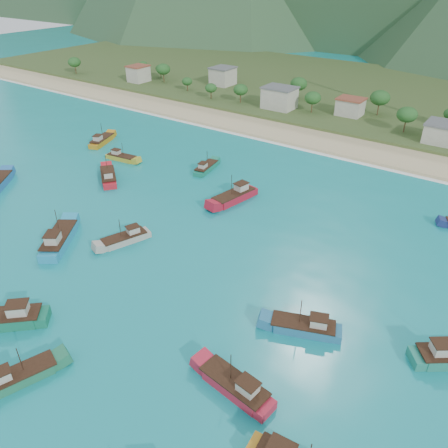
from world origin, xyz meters
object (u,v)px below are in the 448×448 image
Objects in this scene: boat_13 at (304,328)px; boat_21 at (206,168)px; boat_12 at (5,320)px; boat_17 at (19,377)px; boat_0 at (108,177)px; boat_8 at (102,141)px; boat_4 at (122,158)px; boat_19 at (234,197)px; boat_16 at (59,240)px; boat_18 at (125,239)px; boat_26 at (236,387)px.

boat_13 reaches higher than boat_21.
boat_17 is (10.93, -4.88, -0.23)m from boat_12.
boat_0 is 0.98× the size of boat_8.
boat_0 is 60.44m from boat_17.
boat_4 is 0.76× the size of boat_19.
boat_21 is (16.12, 18.57, -0.19)m from boat_0.
boat_8 is at bearing 90.23° from boat_0.
boat_16 reaches higher than boat_12.
boat_13 is 48.74m from boat_16.
boat_18 is 0.92× the size of boat_26.
boat_8 is at bearing 65.65° from boat_26.
boat_0 reaches higher than boat_17.
boat_0 is at bearing 146.60° from boat_17.
boat_0 is 0.99× the size of boat_26.
boat_4 is at bearing 86.01° from boat_16.
boat_0 is at bearing 26.80° from boat_19.
boat_21 is at bearing -16.95° from boat_8.
boat_8 is (-14.18, 5.53, 0.15)m from boat_4.
boat_13 is 41.87m from boat_19.
boat_18 is 1.04× the size of boat_21.
boat_4 is 0.91× the size of boat_17.
boat_13 is at bearing -99.62° from boat_12.
boat_16 reaches higher than boat_21.
boat_12 is (25.72, -43.18, 0.11)m from boat_0.
boat_18 is at bearing 131.84° from boat_17.
boat_13 is at bearing 148.88° from boat_19.
boat_16 is at bearing 58.99° from boat_18.
boat_12 is 1.13× the size of boat_18.
boat_17 is 1.08× the size of boat_21.
boat_13 is at bearing 67.59° from boat_17.
boat_0 is 0.86× the size of boat_16.
boat_18 is 0.81× the size of boat_19.
boat_26 is at bearing -80.87° from boat_0.
boat_8 is 53.05m from boat_19.
boat_12 is at bearing -91.95° from boat_16.
boat_4 is 0.76× the size of boat_16.
boat_8 is 0.88× the size of boat_16.
boat_19 is (52.52, -7.46, 0.14)m from boat_8.
boat_26 reaches higher than boat_21.
boat_16 is 12.43m from boat_18.
boat_13 is 38.92m from boat_17.
boat_19 is at bearing 26.81° from boat_13.
boat_26 is (36.28, -16.09, 0.10)m from boat_18.
boat_0 reaches higher than boat_21.
boat_18 is at bearing -57.03° from boat_8.
boat_12 is 35.78m from boat_26.
boat_0 is 0.95× the size of boat_12.
boat_19 is at bearing 114.54° from boat_17.
boat_4 is 0.87× the size of boat_26.
boat_0 is at bearing -58.10° from boat_8.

